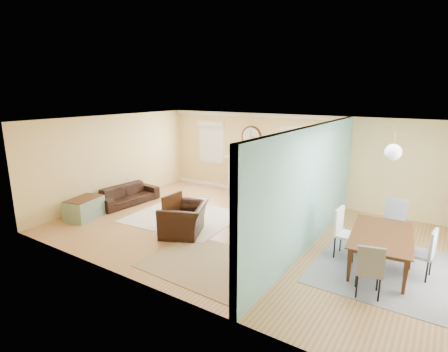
{
  "coord_description": "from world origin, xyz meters",
  "views": [
    {
      "loc": [
        3.84,
        -6.8,
        3.26
      ],
      "look_at": [
        -0.8,
        0.3,
        1.2
      ],
      "focal_mm": 28.0,
      "sensor_mm": 36.0,
      "label": 1
    }
  ],
  "objects": [
    {
      "name": "dining_chair_e",
      "position": [
        3.64,
        -0.1,
        0.54
      ],
      "size": [
        0.45,
        0.45,
        0.93
      ],
      "color": "gray",
      "rests_on": "floor"
    },
    {
      "name": "sofa",
      "position": [
        -3.99,
        -0.05,
        0.28
      ],
      "size": [
        0.86,
        1.93,
        0.55
      ],
      "primitive_type": "imported",
      "rotation": [
        0.0,
        0.0,
        1.5
      ],
      "color": "black",
      "rests_on": "floor"
    },
    {
      "name": "tv",
      "position": [
        1.1,
        1.55,
        1.1
      ],
      "size": [
        0.25,
        1.04,
        0.59
      ],
      "primitive_type": "imported",
      "rotation": [
        0.0,
        0.0,
        1.68
      ],
      "color": "black",
      "rests_on": "credenza"
    },
    {
      "name": "wall_front",
      "position": [
        0.0,
        -3.0,
        1.3
      ],
      "size": [
        9.0,
        0.02,
        2.6
      ],
      "primitive_type": "cube",
      "color": "#E5C46D",
      "rests_on": "ground"
    },
    {
      "name": "trunk",
      "position": [
        -3.99,
        -1.52,
        0.27
      ],
      "size": [
        0.8,
        1.07,
        0.55
      ],
      "color": "gray",
      "rests_on": "floor"
    },
    {
      "name": "fireplace",
      "position": [
        -1.5,
        2.88,
        0.6
      ],
      "size": [
        1.7,
        0.3,
        1.17
      ],
      "color": "white",
      "rests_on": "ground"
    },
    {
      "name": "rug_grey",
      "position": [
        3.02,
        -0.08,
        0.01
      ],
      "size": [
        2.25,
        2.81,
        0.01
      ],
      "primitive_type": "cube",
      "color": "gray",
      "rests_on": "floor"
    },
    {
      "name": "dining_chair_s",
      "position": [
        2.99,
        -1.22,
        0.54
      ],
      "size": [
        0.49,
        0.49,
        0.92
      ],
      "color": "gray",
      "rests_on": "floor"
    },
    {
      "name": "ceiling",
      "position": [
        0.0,
        0.0,
        2.6
      ],
      "size": [
        9.0,
        6.0,
        0.02
      ],
      "primitive_type": "cube",
      "color": "white",
      "rests_on": "wall_back"
    },
    {
      "name": "eames_chair",
      "position": [
        -1.14,
        -0.89,
        0.36
      ],
      "size": [
        1.35,
        1.42,
        0.73
      ],
      "primitive_type": "imported",
      "rotation": [
        0.0,
        0.0,
        -1.15
      ],
      "color": "black",
      "rests_on": "floor"
    },
    {
      "name": "floor",
      "position": [
        0.0,
        0.0,
        0.0
      ],
      "size": [
        9.0,
        9.0,
        0.0
      ],
      "primitive_type": "plane",
      "color": "olive",
      "rests_on": "ground"
    },
    {
      "name": "pendant",
      "position": [
        3.0,
        0.0,
        2.2
      ],
      "size": [
        0.3,
        0.3,
        0.55
      ],
      "color": "gold",
      "rests_on": "ceiling"
    },
    {
      "name": "wall_back",
      "position": [
        0.0,
        3.0,
        1.3
      ],
      "size": [
        9.0,
        0.02,
        2.6
      ],
      "primitive_type": "cube",
      "color": "#E5C46D",
      "rests_on": "ground"
    },
    {
      "name": "dining_chair_n",
      "position": [
        2.97,
        1.09,
        0.61
      ],
      "size": [
        0.57,
        0.57,
        1.03
      ],
      "color": "gray",
      "rests_on": "floor"
    },
    {
      "name": "credenza",
      "position": [
        1.12,
        1.55,
        0.4
      ],
      "size": [
        0.56,
        1.65,
        0.8
      ],
      "color": "#976948",
      "rests_on": "floor"
    },
    {
      "name": "wall_clock",
      "position": [
        -1.5,
        2.97,
        1.85
      ],
      "size": [
        0.7,
        0.07,
        0.7
      ],
      "color": "#422010",
      "rests_on": "wall_back"
    },
    {
      "name": "rug_cream",
      "position": [
        -1.87,
        -0.05,
        0.01
      ],
      "size": [
        2.82,
        2.49,
        0.01
      ],
      "primitive_type": "cube",
      "rotation": [
        0.0,
        0.0,
        0.07
      ],
      "color": "beige",
      "rests_on": "floor"
    },
    {
      "name": "dining_chair_w",
      "position": [
        2.36,
        -0.04,
        0.59
      ],
      "size": [
        0.47,
        0.47,
        1.01
      ],
      "color": "white",
      "rests_on": "floor"
    },
    {
      "name": "potted_plant",
      "position": [
        1.14,
        0.41,
        0.77
      ],
      "size": [
        0.43,
        0.47,
        0.46
      ],
      "primitive_type": "imported",
      "rotation": [
        0.0,
        0.0,
        1.77
      ],
      "color": "#337F33",
      "rests_on": "garden_stool"
    },
    {
      "name": "green_chair",
      "position": [
        0.41,
        2.12,
        0.31
      ],
      "size": [
        0.87,
        0.88,
        0.62
      ],
      "primitive_type": "imported",
      "rotation": [
        0.0,
        0.0,
        2.77
      ],
      "color": "#05834A",
      "rests_on": "floor"
    },
    {
      "name": "window_left",
      "position": [
        -3.05,
        2.95,
        1.66
      ],
      "size": [
        1.05,
        0.13,
        1.42
      ],
      "color": "white",
      "rests_on": "wall_back"
    },
    {
      "name": "wall_left",
      "position": [
        -4.5,
        0.0,
        1.3
      ],
      "size": [
        0.02,
        6.0,
        2.6
      ],
      "primitive_type": "cube",
      "color": "#E5C46D",
      "rests_on": "ground"
    },
    {
      "name": "garden_stool",
      "position": [
        1.14,
        0.41,
        0.27
      ],
      "size": [
        0.37,
        0.37,
        0.54
      ],
      "primitive_type": "cylinder",
      "color": "white",
      "rests_on": "floor"
    },
    {
      "name": "window_right",
      "position": [
        0.05,
        2.95,
        1.66
      ],
      "size": [
        1.05,
        0.13,
        1.42
      ],
      "color": "white",
      "rests_on": "wall_back"
    },
    {
      "name": "dining_table",
      "position": [
        3.02,
        -0.08,
        0.33
      ],
      "size": [
        1.24,
        1.99,
        0.67
      ],
      "primitive_type": "imported",
      "rotation": [
        0.0,
        0.0,
        1.67
      ],
      "color": "#422010",
      "rests_on": "floor"
    },
    {
      "name": "partition",
      "position": [
        1.51,
        0.28,
        1.36
      ],
      "size": [
        0.17,
        6.0,
        2.6
      ],
      "color": "#E5C46D",
      "rests_on": "ground"
    },
    {
      "name": "rug_jute",
      "position": [
        0.16,
        -1.78,
        0.01
      ],
      "size": [
        2.31,
        1.91,
        0.01
      ],
      "primitive_type": "cube",
      "rotation": [
        0.0,
        0.0,
        -0.03
      ],
      "color": "tan",
      "rests_on": "floor"
    }
  ]
}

